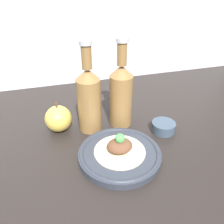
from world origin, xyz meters
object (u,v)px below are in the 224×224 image
cider_bottle_right (121,94)px  dipping_bowl (163,127)px  plate (120,154)px  cider_bottle_left (89,98)px  plated_food (120,147)px  apple (58,119)px

cider_bottle_right → dipping_bowl: 17.74cm
dipping_bowl → cider_bottle_right: bearing=144.4°
plate → cider_bottle_left: bearing=106.5°
plate → plated_food: (-0.00, 0.00, 2.42)cm
plate → plated_food: plated_food is taller
plate → dipping_bowl: dipping_bowl is taller
plated_food → dipping_bowl: size_ratio=1.86×
plated_food → plate: bearing=-45.0°
plated_food → dipping_bowl: plated_food is taller
apple → dipping_bowl: 34.54cm
plated_food → cider_bottle_right: (5.74, 16.37, 7.75)cm
plate → cider_bottle_right: cider_bottle_right is taller
plate → dipping_bowl: size_ratio=3.02×
plate → cider_bottle_right: (5.74, 16.37, 10.17)cm
dipping_bowl → plate: bearing=-156.4°
cider_bottle_right → dipping_bowl: size_ratio=3.77×
cider_bottle_left → cider_bottle_right: size_ratio=1.00×
apple → plate: bearing=-51.0°
plated_food → dipping_bowl: bearing=23.6°
dipping_bowl → plated_food: bearing=-156.4°
plated_food → cider_bottle_right: size_ratio=0.49×
plated_food → cider_bottle_right: cider_bottle_right is taller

